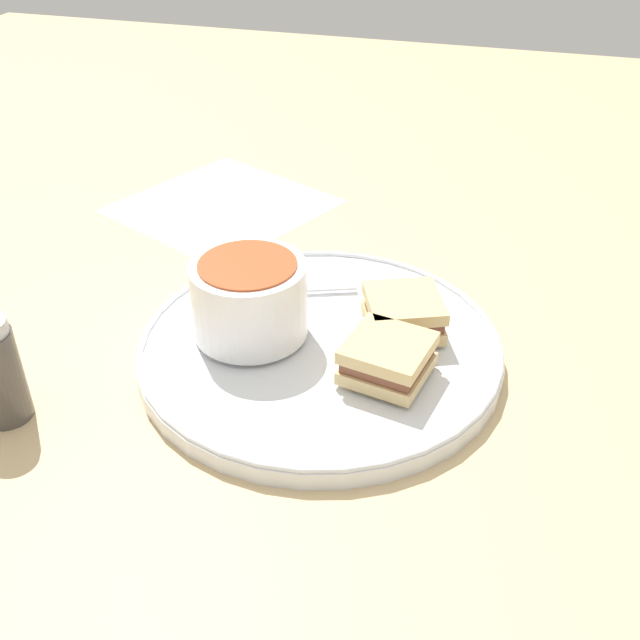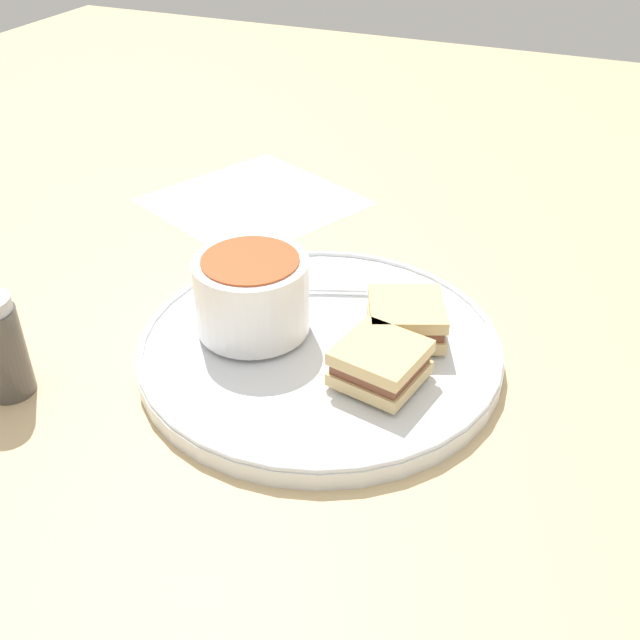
{
  "view_description": "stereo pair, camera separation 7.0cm",
  "coord_description": "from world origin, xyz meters",
  "views": [
    {
      "loc": [
        -0.16,
        0.56,
        0.44
      ],
      "look_at": [
        0.0,
        0.0,
        0.04
      ],
      "focal_mm": 42.0,
      "sensor_mm": 36.0,
      "label": 1
    },
    {
      "loc": [
        -0.23,
        0.53,
        0.44
      ],
      "look_at": [
        0.0,
        0.0,
        0.04
      ],
      "focal_mm": 42.0,
      "sensor_mm": 36.0,
      "label": 2
    }
  ],
  "objects": [
    {
      "name": "ground_plane",
      "position": [
        0.0,
        0.0,
        0.0
      ],
      "size": [
        2.4,
        2.4,
        0.0
      ],
      "primitive_type": "plane",
      "color": "#D1B27F"
    },
    {
      "name": "plate",
      "position": [
        0.0,
        0.0,
        0.01
      ],
      "size": [
        0.35,
        0.35,
        0.02
      ],
      "color": "white",
      "rests_on": "ground_plane"
    },
    {
      "name": "sandwich_half_far",
      "position": [
        -0.07,
        -0.04,
        0.04
      ],
      "size": [
        0.09,
        0.09,
        0.04
      ],
      "rotation": [
        0.0,
        0.0,
        3.54
      ],
      "color": "#DBBC7F",
      "rests_on": "plate"
    },
    {
      "name": "sandwich_half_near",
      "position": [
        -0.07,
        0.04,
        0.04
      ],
      "size": [
        0.08,
        0.08,
        0.04
      ],
      "rotation": [
        0.0,
        0.0,
        2.95
      ],
      "color": "#DBBC7F",
      "rests_on": "plate"
    },
    {
      "name": "spoon",
      "position": [
        0.08,
        -0.06,
        0.03
      ],
      "size": [
        0.12,
        0.06,
        0.01
      ],
      "rotation": [
        0.0,
        0.0,
        6.65
      ],
      "color": "silver",
      "rests_on": "plate"
    },
    {
      "name": "soup_bowl",
      "position": [
        0.07,
        0.01,
        0.06
      ],
      "size": [
        0.11,
        0.11,
        0.08
      ],
      "color": "white",
      "rests_on": "plate"
    },
    {
      "name": "menu_sheet",
      "position": [
        0.22,
        -0.28,
        0.0
      ],
      "size": [
        0.31,
        0.32,
        0.0
      ],
      "rotation": [
        0.0,
        0.0,
        -0.42
      ],
      "color": "white",
      "rests_on": "ground_plane"
    }
  ]
}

